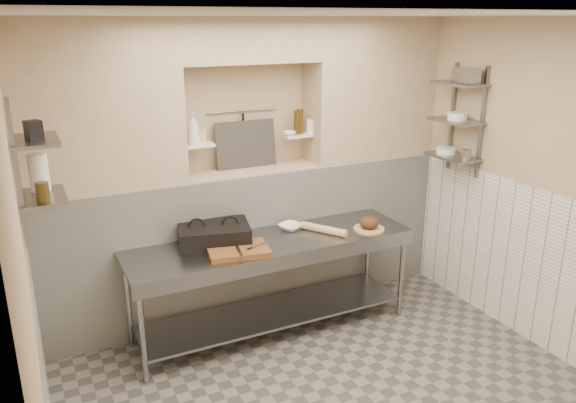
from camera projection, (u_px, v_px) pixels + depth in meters
ceiling at (356, 6)px, 3.37m from camera, size 4.00×3.90×0.10m
wall_left at (18, 292)px, 2.97m from camera, size 0.10×3.90×2.80m
wall_right at (558, 192)px, 4.68m from camera, size 0.10×3.90×2.80m
wall_back at (241, 165)px, 5.53m from camera, size 4.00×0.10×2.80m
backwall_lower at (252, 240)px, 5.53m from camera, size 4.00×0.40×1.40m
alcove_sill at (250, 170)px, 5.31m from camera, size 1.30×0.40×0.02m
backwall_pillar_left at (97, 106)px, 4.55m from camera, size 1.35×0.40×1.40m
backwall_pillar_right at (370, 89)px, 5.65m from camera, size 1.35×0.40×1.40m
backwall_header at (247, 40)px, 4.94m from camera, size 1.30×0.40×0.40m
wainscot_left at (48, 400)px, 3.21m from camera, size 0.02×3.90×1.40m
wainscot_right at (541, 270)px, 4.87m from camera, size 0.02×3.90×1.40m
alcove_shelf_left at (198, 145)px, 5.02m from camera, size 0.28×0.16×0.02m
alcove_shelf_right at (297, 135)px, 5.43m from camera, size 0.28×0.16×0.02m
utensil_rail at (242, 111)px, 5.29m from camera, size 0.70×0.02×0.02m
hanging_steel at (243, 129)px, 5.33m from camera, size 0.02×0.02×0.30m
splash_panel at (246, 144)px, 5.33m from camera, size 0.60×0.08×0.45m
shelf_rail_left_a at (16, 165)px, 3.94m from camera, size 0.03×0.03×0.95m
shelf_rail_left_b at (18, 179)px, 3.60m from camera, size 0.03×0.03×0.95m
wall_shelf_left_lower at (43, 197)px, 3.89m from camera, size 0.30×0.50×0.02m
wall_shelf_left_upper at (35, 140)px, 3.76m from camera, size 0.30×0.50×0.03m
shelf_rail_right_a at (452, 117)px, 5.58m from camera, size 0.03×0.03×1.05m
shelf_rail_right_b at (482, 123)px, 5.23m from camera, size 0.03×0.03×1.05m
wall_shelf_right_lower at (452, 157)px, 5.46m from camera, size 0.30×0.50×0.02m
wall_shelf_right_mid at (456, 121)px, 5.35m from camera, size 0.30×0.50×0.02m
wall_shelf_right_upper at (459, 84)px, 5.24m from camera, size 0.30×0.50×0.03m
prep_table at (272, 268)px, 5.05m from camera, size 2.60×0.70×0.90m
panini_press at (214, 234)px, 4.91m from camera, size 0.70×0.57×0.17m
cutting_board at (238, 250)px, 4.72m from camera, size 0.56×0.44×0.05m
knife_blade at (260, 245)px, 4.76m from camera, size 0.28×0.13×0.01m
tongs at (240, 251)px, 4.61m from camera, size 0.06×0.23×0.02m
mixing_bowl at (291, 227)px, 5.24m from camera, size 0.28×0.28×0.05m
rolling_pin at (324, 229)px, 5.15m from camera, size 0.31×0.43×0.07m
bread_board at (369, 229)px, 5.24m from camera, size 0.29×0.29×0.02m
bread_loaf at (369, 222)px, 5.22m from camera, size 0.18×0.18×0.11m
bottle_soap at (193, 129)px, 4.95m from camera, size 0.13×0.13×0.28m
jar_alcove at (201, 136)px, 5.04m from camera, size 0.08×0.08×0.12m
bowl_alcove at (289, 133)px, 5.37m from camera, size 0.13×0.13×0.04m
condiment_a at (300, 122)px, 5.42m from camera, size 0.06×0.06×0.24m
condiment_b at (297, 122)px, 5.40m from camera, size 0.06×0.06×0.23m
condiment_c at (310, 126)px, 5.46m from camera, size 0.08×0.08×0.13m
jug_left at (39, 172)px, 3.95m from camera, size 0.13×0.13×0.27m
jar_left at (43, 192)px, 3.74m from camera, size 0.09×0.09×0.13m
box_left_upper at (34, 130)px, 3.68m from camera, size 0.12×0.12×0.13m
bowl_right at (446, 150)px, 5.53m from camera, size 0.19×0.19×0.06m
canister_right at (466, 154)px, 5.29m from camera, size 0.09×0.09×0.09m
bowl_right_mid at (457, 116)px, 5.32m from camera, size 0.18×0.18×0.07m
basket_right at (466, 75)px, 5.15m from camera, size 0.21×0.24×0.14m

